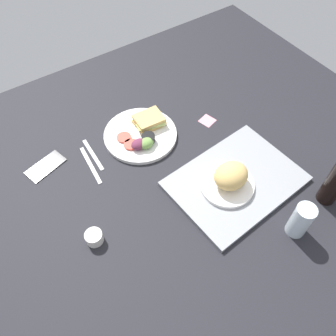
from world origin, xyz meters
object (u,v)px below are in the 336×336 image
object	(u,v)px
serving_tray	(236,181)
soda_bottle	(336,181)
knife	(91,165)
espresso_cup	(94,237)
sticky_note	(207,121)
cell_phone	(46,166)
drinking_glass	(301,220)
bread_plate_near	(230,179)
plate_with_salad	(142,133)
fork	(93,154)

from	to	relation	value
serving_tray	soda_bottle	world-z (taller)	soda_bottle
knife	espresso_cup	bearing A→B (deg)	-19.01
knife	sticky_note	distance (cm)	50.71
knife	cell_phone	bearing A→B (deg)	-117.07
drinking_glass	cell_phone	world-z (taller)	drinking_glass
bread_plate_near	espresso_cup	size ratio (longest dim) A/B	3.43
knife	plate_with_salad	bearing A→B (deg)	98.49
plate_with_salad	soda_bottle	distance (cm)	71.65
sticky_note	bread_plate_near	bearing A→B (deg)	64.62
serving_tray	cell_phone	bearing A→B (deg)	-39.72
plate_with_salad	cell_phone	size ratio (longest dim) A/B	2.00
fork	cell_phone	world-z (taller)	cell_phone
plate_with_salad	bread_plate_near	bearing A→B (deg)	108.14
serving_tray	drinking_glass	bearing A→B (deg)	98.44
soda_bottle	espresso_cup	world-z (taller)	soda_bottle
plate_with_salad	drinking_glass	size ratio (longest dim) A/B	2.13
fork	knife	distance (cm)	5.00
plate_with_salad	sticky_note	world-z (taller)	plate_with_salad
bread_plate_near	espresso_cup	bearing A→B (deg)	-9.53
knife	cell_phone	size ratio (longest dim) A/B	1.32
knife	sticky_note	xyz separation A→B (cm)	(-50.35, 6.06, -0.19)
espresso_cup	sticky_note	distance (cm)	66.44
espresso_cup	knife	xyz separation A→B (cm)	(-12.31, -28.09, -1.75)
bread_plate_near	knife	size ratio (longest dim) A/B	1.01
cell_phone	sticky_note	distance (cm)	66.17
bread_plate_near	fork	xyz separation A→B (cm)	(33.04, -40.21, -5.37)
drinking_glass	espresso_cup	distance (cm)	65.21
fork	knife	bearing A→B (deg)	-34.70
bread_plate_near	plate_with_salad	xyz separation A→B (cm)	(12.38, -37.79, -3.93)
fork	espresso_cup	bearing A→B (deg)	-23.33
serving_tray	knife	distance (cm)	53.71
drinking_glass	cell_phone	distance (cm)	91.03
serving_tray	drinking_glass	size ratio (longest dim) A/B	3.32
espresso_cup	drinking_glass	bearing A→B (deg)	149.20
sticky_note	drinking_glass	bearing A→B (deg)	83.00
plate_with_salad	cell_phone	bearing A→B (deg)	-10.72
espresso_cup	fork	distance (cm)	35.60
fork	knife	size ratio (longest dim) A/B	0.89
serving_tray	cell_phone	world-z (taller)	serving_tray
soda_bottle	knife	world-z (taller)	soda_bottle
drinking_glass	soda_bottle	xyz separation A→B (cm)	(-17.99, -2.78, 3.59)
plate_with_salad	espresso_cup	bearing A→B (deg)	39.53
bread_plate_near	espresso_cup	world-z (taller)	bread_plate_near
drinking_glass	serving_tray	bearing A→B (deg)	-81.56
sticky_note	knife	bearing A→B (deg)	-6.86
bread_plate_near	soda_bottle	distance (cm)	34.27
soda_bottle	knife	xyz separation A→B (cm)	(61.54, -58.60, -10.13)
plate_with_salad	espresso_cup	xyz separation A→B (cm)	(35.97, 29.68, 0.31)
soda_bottle	espresso_cup	bearing A→B (deg)	-22.45
drinking_glass	knife	distance (cm)	75.55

